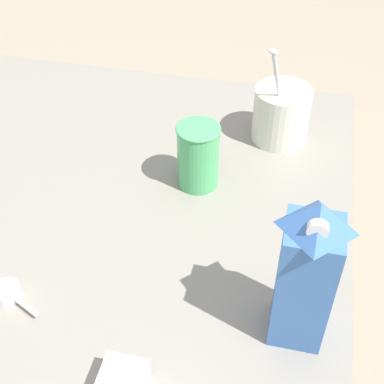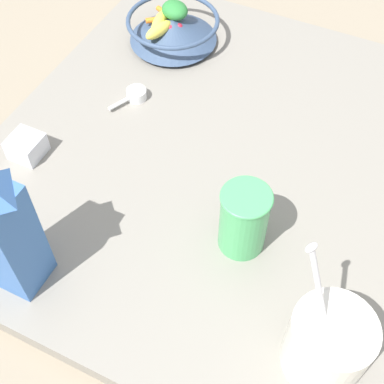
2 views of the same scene
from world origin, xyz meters
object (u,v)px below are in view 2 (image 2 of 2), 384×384
Objects in this scene: yogurt_tub at (328,342)px; spice_jar at (27,147)px; fruit_bowl at (172,27)px; drinking_cup at (244,219)px; milk_carton at (3,231)px.

spice_jar is (-0.14, -0.62, -0.05)m from yogurt_tub.
fruit_bowl is 0.55m from drinking_cup.
spice_jar is at bearing -102.90° from yogurt_tub.
fruit_bowl is 0.88× the size of yogurt_tub.
fruit_bowl is 3.50× the size of spice_jar.
drinking_cup is at bearing 39.01° from fruit_bowl.
milk_carton reaches higher than yogurt_tub.
drinking_cup is 0.44m from spice_jar.
yogurt_tub is at bearing 98.75° from milk_carton.
milk_carton reaches higher than fruit_bowl.
spice_jar is at bearing -12.37° from fruit_bowl.
drinking_cup is at bearing 89.23° from spice_jar.
yogurt_tub reaches higher than fruit_bowl.
fruit_bowl is at bearing -174.91° from milk_carton.
fruit_bowl is at bearing -140.99° from drinking_cup.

